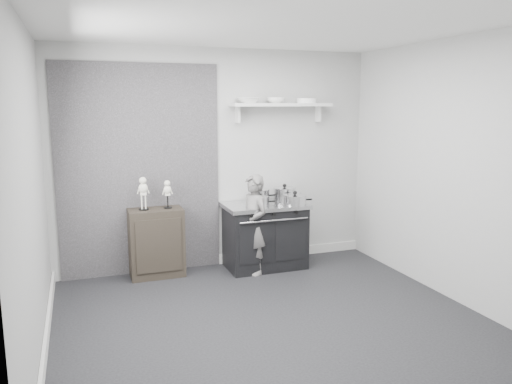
# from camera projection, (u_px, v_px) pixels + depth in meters

# --- Properties ---
(ground) EXTENTS (4.00, 4.00, 0.00)m
(ground) POSITION_uv_depth(u_px,v_px,m) (269.00, 319.00, 4.77)
(ground) COLOR black
(ground) RESTS_ON ground
(room_shell) EXTENTS (4.02, 3.62, 2.71)m
(room_shell) POSITION_uv_depth(u_px,v_px,m) (255.00, 147.00, 4.59)
(room_shell) COLOR #A6A6A3
(room_shell) RESTS_ON ground
(wall_shelf) EXTENTS (1.30, 0.26, 0.24)m
(wall_shelf) POSITION_uv_depth(u_px,v_px,m) (281.00, 106.00, 6.24)
(wall_shelf) COLOR silver
(wall_shelf) RESTS_ON room_shell
(stove) EXTENTS (1.02, 0.63, 0.81)m
(stove) POSITION_uv_depth(u_px,v_px,m) (265.00, 235.00, 6.23)
(stove) COLOR black
(stove) RESTS_ON ground
(side_cabinet) EXTENTS (0.63, 0.37, 0.82)m
(side_cabinet) POSITION_uv_depth(u_px,v_px,m) (156.00, 243.00, 5.92)
(side_cabinet) COLOR black
(side_cabinet) RESTS_ON ground
(child) EXTENTS (0.39, 0.50, 1.21)m
(child) POSITION_uv_depth(u_px,v_px,m) (254.00, 225.00, 5.97)
(child) COLOR slate
(child) RESTS_ON ground
(pot_back_left) EXTENTS (0.36, 0.28, 0.21)m
(pot_back_left) POSITION_uv_depth(u_px,v_px,m) (259.00, 195.00, 6.26)
(pot_back_left) COLOR silver
(pot_back_left) RESTS_ON stove
(pot_back_right) EXTENTS (0.37, 0.28, 0.22)m
(pot_back_right) POSITION_uv_depth(u_px,v_px,m) (284.00, 194.00, 6.34)
(pot_back_right) COLOR silver
(pot_back_right) RESTS_ON stove
(pot_front_right) EXTENTS (0.37, 0.28, 0.17)m
(pot_front_right) POSITION_uv_depth(u_px,v_px,m) (295.00, 200.00, 6.08)
(pot_front_right) COLOR silver
(pot_front_right) RESTS_ON stove
(pot_front_center) EXTENTS (0.28, 0.20, 0.16)m
(pot_front_center) POSITION_uv_depth(u_px,v_px,m) (261.00, 201.00, 5.98)
(pot_front_center) COLOR silver
(pot_front_center) RESTS_ON stove
(skeleton_full) EXTENTS (0.12, 0.08, 0.44)m
(skeleton_full) POSITION_uv_depth(u_px,v_px,m) (143.00, 191.00, 5.76)
(skeleton_full) COLOR white
(skeleton_full) RESTS_ON side_cabinet
(skeleton_torso) EXTENTS (0.11, 0.07, 0.38)m
(skeleton_torso) POSITION_uv_depth(u_px,v_px,m) (167.00, 192.00, 5.86)
(skeleton_torso) COLOR white
(skeleton_torso) RESTS_ON side_cabinet
(bowl_large) EXTENTS (0.28, 0.28, 0.07)m
(bowl_large) POSITION_uv_depth(u_px,v_px,m) (248.00, 100.00, 6.07)
(bowl_large) COLOR white
(bowl_large) RESTS_ON wall_shelf
(bowl_small) EXTENTS (0.22, 0.22, 0.07)m
(bowl_small) POSITION_uv_depth(u_px,v_px,m) (276.00, 100.00, 6.19)
(bowl_small) COLOR white
(bowl_small) RESTS_ON wall_shelf
(plate_stack) EXTENTS (0.25, 0.25, 0.06)m
(plate_stack) POSITION_uv_depth(u_px,v_px,m) (307.00, 101.00, 6.33)
(plate_stack) COLOR white
(plate_stack) RESTS_ON wall_shelf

